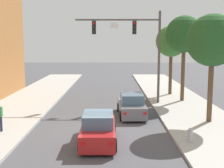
{
  "coord_description": "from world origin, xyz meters",
  "views": [
    {
      "loc": [
        0.74,
        -16.0,
        5.13
      ],
      "look_at": [
        0.77,
        6.12,
        2.0
      ],
      "focal_mm": 47.09,
      "sensor_mm": 36.0,
      "label": 1
    }
  ],
  "objects_px": {
    "car_lead_grey": "(131,106)",
    "street_tree_second": "(184,35)",
    "car_following_red": "(98,129)",
    "street_tree_nearest": "(212,41)",
    "street_tree_third": "(171,42)",
    "fire_hydrant": "(190,135)",
    "traffic_signal_mast": "(135,40)"
  },
  "relations": [
    {
      "from": "car_lead_grey",
      "to": "street_tree_second",
      "type": "height_order",
      "value": "street_tree_second"
    },
    {
      "from": "car_following_red",
      "to": "street_tree_nearest",
      "type": "distance_m",
      "value": 8.99
    },
    {
      "from": "street_tree_nearest",
      "to": "street_tree_third",
      "type": "bearing_deg",
      "value": 92.92
    },
    {
      "from": "fire_hydrant",
      "to": "street_tree_nearest",
      "type": "relative_size",
      "value": 0.11
    },
    {
      "from": "car_following_red",
      "to": "street_tree_second",
      "type": "relative_size",
      "value": 0.59
    },
    {
      "from": "car_following_red",
      "to": "street_tree_second",
      "type": "xyz_separation_m",
      "value": [
        6.79,
        10.49,
        5.06
      ]
    },
    {
      "from": "car_lead_grey",
      "to": "fire_hydrant",
      "type": "bearing_deg",
      "value": -66.28
    },
    {
      "from": "traffic_signal_mast",
      "to": "car_lead_grey",
      "type": "relative_size",
      "value": 1.74
    },
    {
      "from": "traffic_signal_mast",
      "to": "street_tree_nearest",
      "type": "xyz_separation_m",
      "value": [
        4.28,
        -5.92,
        -0.13
      ]
    },
    {
      "from": "traffic_signal_mast",
      "to": "street_tree_nearest",
      "type": "height_order",
      "value": "traffic_signal_mast"
    },
    {
      "from": "traffic_signal_mast",
      "to": "car_following_red",
      "type": "xyz_separation_m",
      "value": [
        -2.6,
        -9.55,
        -4.64
      ]
    },
    {
      "from": "car_lead_grey",
      "to": "street_tree_nearest",
      "type": "relative_size",
      "value": 0.64
    },
    {
      "from": "car_following_red",
      "to": "street_tree_second",
      "type": "distance_m",
      "value": 13.48
    },
    {
      "from": "street_tree_third",
      "to": "traffic_signal_mast",
      "type": "bearing_deg",
      "value": -132.16
    },
    {
      "from": "car_following_red",
      "to": "fire_hydrant",
      "type": "relative_size",
      "value": 5.92
    },
    {
      "from": "traffic_signal_mast",
      "to": "street_tree_nearest",
      "type": "relative_size",
      "value": 1.11
    },
    {
      "from": "street_tree_second",
      "to": "fire_hydrant",
      "type": "bearing_deg",
      "value": -101.21
    },
    {
      "from": "street_tree_third",
      "to": "car_lead_grey",
      "type": "bearing_deg",
      "value": -117.95
    },
    {
      "from": "car_lead_grey",
      "to": "street_tree_third",
      "type": "bearing_deg",
      "value": 62.05
    },
    {
      "from": "car_following_red",
      "to": "street_tree_nearest",
      "type": "relative_size",
      "value": 0.63
    },
    {
      "from": "street_tree_third",
      "to": "fire_hydrant",
      "type": "bearing_deg",
      "value": -96.97
    },
    {
      "from": "car_lead_grey",
      "to": "fire_hydrant",
      "type": "xyz_separation_m",
      "value": [
        2.58,
        -5.88,
        -0.22
      ]
    },
    {
      "from": "street_tree_second",
      "to": "car_lead_grey",
      "type": "bearing_deg",
      "value": -134.14
    },
    {
      "from": "traffic_signal_mast",
      "to": "street_tree_second",
      "type": "height_order",
      "value": "traffic_signal_mast"
    },
    {
      "from": "traffic_signal_mast",
      "to": "car_following_red",
      "type": "relative_size",
      "value": 1.76
    },
    {
      "from": "fire_hydrant",
      "to": "street_tree_nearest",
      "type": "distance_m",
      "value": 6.51
    },
    {
      "from": "car_following_red",
      "to": "street_tree_second",
      "type": "height_order",
      "value": "street_tree_second"
    },
    {
      "from": "traffic_signal_mast",
      "to": "car_lead_grey",
      "type": "distance_m",
      "value": 6.09
    },
    {
      "from": "traffic_signal_mast",
      "to": "street_tree_second",
      "type": "xyz_separation_m",
      "value": [
        4.19,
        0.93,
        0.42
      ]
    },
    {
      "from": "fire_hydrant",
      "to": "street_tree_nearest",
      "type": "bearing_deg",
      "value": 60.22
    },
    {
      "from": "traffic_signal_mast",
      "to": "car_following_red",
      "type": "distance_m",
      "value": 10.93
    },
    {
      "from": "traffic_signal_mast",
      "to": "street_tree_third",
      "type": "height_order",
      "value": "traffic_signal_mast"
    }
  ]
}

